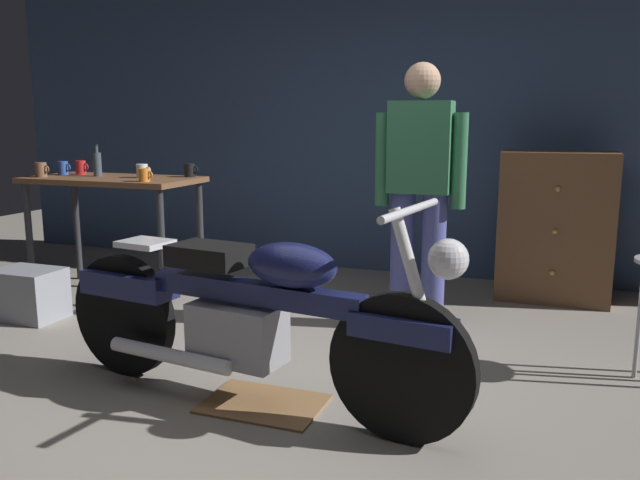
{
  "coord_description": "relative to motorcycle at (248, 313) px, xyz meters",
  "views": [
    {
      "loc": [
        1.23,
        -2.71,
        1.33
      ],
      "look_at": [
        -0.03,
        0.7,
        0.65
      ],
      "focal_mm": 36.28,
      "sensor_mm": 36.0,
      "label": 1
    }
  ],
  "objects": [
    {
      "name": "mug_orange_travel",
      "position": [
        -1.41,
        1.23,
        0.5
      ],
      "size": [
        0.11,
        0.08,
        0.09
      ],
      "color": "orange",
      "rests_on": "workbench"
    },
    {
      "name": "drip_tray",
      "position": [
        0.07,
        0.01,
        -0.44
      ],
      "size": [
        0.56,
        0.4,
        0.01
      ],
      "primitive_type": "cube",
      "color": "olive",
      "rests_on": "ground_plane"
    },
    {
      "name": "mug_brown_stoneware",
      "position": [
        -2.36,
        1.27,
        0.51
      ],
      "size": [
        0.12,
        0.08,
        0.11
      ],
      "color": "brown",
      "rests_on": "workbench"
    },
    {
      "name": "person_standing",
      "position": [
        0.5,
        1.4,
        0.48
      ],
      "size": [
        0.57,
        0.23,
        1.67
      ],
      "rotation": [
        0.0,
        0.0,
        3.16
      ],
      "color": "#4C529B",
      "rests_on": "ground_plane"
    },
    {
      "name": "ground_plane",
      "position": [
        0.08,
        0.12,
        -0.45
      ],
      "size": [
        12.0,
        12.0,
        0.0
      ],
      "primitive_type": "plane",
      "color": "gray"
    },
    {
      "name": "mug_white_ceramic",
      "position": [
        -1.61,
        1.48,
        0.5
      ],
      "size": [
        0.12,
        0.08,
        0.1
      ],
      "color": "white",
      "rests_on": "workbench"
    },
    {
      "name": "motorcycle",
      "position": [
        0.0,
        0.0,
        0.0
      ],
      "size": [
        2.18,
        0.63,
        1.0
      ],
      "rotation": [
        0.0,
        0.0,
        -0.14
      ],
      "color": "black",
      "rests_on": "ground_plane"
    },
    {
      "name": "mug_red_diner",
      "position": [
        -2.23,
        1.55,
        0.51
      ],
      "size": [
        0.12,
        0.08,
        0.11
      ],
      "color": "red",
      "rests_on": "workbench"
    },
    {
      "name": "storage_bin",
      "position": [
        -2.0,
        0.68,
        -0.28
      ],
      "size": [
        0.44,
        0.32,
        0.34
      ],
      "primitive_type": "cube",
      "color": "gray",
      "rests_on": "ground_plane"
    },
    {
      "name": "mug_black_matte",
      "position": [
        -1.31,
        1.66,
        0.5
      ],
      "size": [
        0.12,
        0.08,
        0.1
      ],
      "color": "black",
      "rests_on": "workbench"
    },
    {
      "name": "wooden_dresser",
      "position": [
        1.31,
        2.42,
        0.1
      ],
      "size": [
        0.8,
        0.47,
        1.1
      ],
      "color": "brown",
      "rests_on": "ground_plane"
    },
    {
      "name": "mug_blue_enamel",
      "position": [
        -2.34,
        1.47,
        0.5
      ],
      "size": [
        0.11,
        0.08,
        0.11
      ],
      "color": "#2D51AD",
      "rests_on": "workbench"
    },
    {
      "name": "bottle",
      "position": [
        -2.0,
        1.47,
        0.55
      ],
      "size": [
        0.06,
        0.06,
        0.24
      ],
      "color": "#3F4C59",
      "rests_on": "workbench"
    },
    {
      "name": "workbench",
      "position": [
        -1.85,
        1.43,
        0.34
      ],
      "size": [
        1.3,
        0.64,
        0.9
      ],
      "color": "brown",
      "rests_on": "ground_plane"
    },
    {
      "name": "back_wall",
      "position": [
        0.08,
        2.92,
        1.1
      ],
      "size": [
        8.0,
        0.12,
        3.1
      ],
      "primitive_type": "cube",
      "color": "#384C70",
      "rests_on": "ground_plane"
    }
  ]
}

